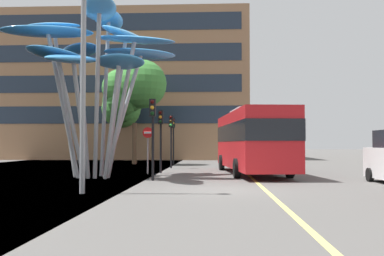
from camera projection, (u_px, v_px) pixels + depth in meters
ground at (207, 191)px, 16.01m from camera, size 120.00×240.00×0.10m
red_bus at (252, 138)px, 24.61m from camera, size 3.69×11.46×3.60m
leaf_sculpture at (96, 49)px, 21.97m from camera, size 8.59×7.96×9.04m
traffic_light_kerb_near at (153, 122)px, 20.01m from camera, size 0.28×0.42×3.69m
traffic_light_kerb_far at (161, 127)px, 25.24m from camera, size 0.28×0.42×3.58m
traffic_light_island_mid at (171, 130)px, 30.17m from camera, size 0.28×0.42×3.61m
traffic_light_opposite at (173, 131)px, 35.59m from camera, size 0.28×0.42×3.74m
street_lamp at (94, 56)px, 14.93m from camera, size 1.58×0.44×7.21m
tree_pavement_near at (131, 91)px, 35.64m from camera, size 5.28×4.53×8.39m
tree_pavement_far at (122, 105)px, 42.55m from camera, size 3.98×3.91×7.78m
no_entry_sign at (148, 143)px, 24.71m from camera, size 0.60×0.12×2.59m
backdrop_building at (129, 90)px, 52.22m from camera, size 27.30×13.78×15.99m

